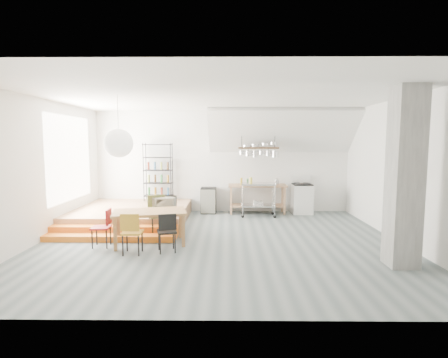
{
  "coord_description": "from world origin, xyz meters",
  "views": [
    {
      "loc": [
        0.18,
        -7.65,
        2.22
      ],
      "look_at": [
        0.09,
        0.8,
        1.33
      ],
      "focal_mm": 28.0,
      "sensor_mm": 36.0,
      "label": 1
    }
  ],
  "objects_px": {
    "rolling_cart": "(258,195)",
    "mini_fridge": "(209,200)",
    "dining_table": "(150,215)",
    "stove": "(302,198)"
  },
  "relations": [
    {
      "from": "rolling_cart",
      "to": "mini_fridge",
      "type": "xyz_separation_m",
      "value": [
        -1.52,
        0.5,
        -0.25
      ]
    },
    {
      "from": "dining_table",
      "to": "rolling_cart",
      "type": "distance_m",
      "value": 3.91
    },
    {
      "from": "rolling_cart",
      "to": "stove",
      "type": "bearing_deg",
      "value": 18.93
    },
    {
      "from": "stove",
      "to": "rolling_cart",
      "type": "distance_m",
      "value": 1.49
    },
    {
      "from": "dining_table",
      "to": "rolling_cart",
      "type": "bearing_deg",
      "value": 35.61
    },
    {
      "from": "stove",
      "to": "dining_table",
      "type": "distance_m",
      "value": 5.24
    },
    {
      "from": "rolling_cart",
      "to": "mini_fridge",
      "type": "height_order",
      "value": "rolling_cart"
    },
    {
      "from": "dining_table",
      "to": "mini_fridge",
      "type": "relative_size",
      "value": 2.11
    },
    {
      "from": "stove",
      "to": "dining_table",
      "type": "xyz_separation_m",
      "value": [
        -4.02,
        -3.36,
        0.17
      ]
    },
    {
      "from": "stove",
      "to": "rolling_cart",
      "type": "relative_size",
      "value": 1.14
    }
  ]
}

